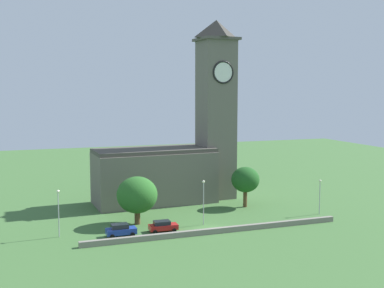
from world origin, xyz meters
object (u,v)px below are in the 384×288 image
(car_blue, at_px, (121,230))
(streetlamp_west_end, at_px, (58,206))
(car_red, at_px, (163,226))
(streetlamp_central, at_px, (320,191))
(tree_riverside_east, at_px, (137,195))
(church, at_px, (178,150))
(streetlamp_west_mid, at_px, (204,195))
(tree_by_tower, at_px, (245,180))

(car_blue, xyz_separation_m, streetlamp_west_end, (-8.40, 2.66, 3.67))
(car_red, distance_m, streetlamp_central, 28.19)
(car_red, height_order, tree_riverside_east, tree_riverside_east)
(streetlamp_west_end, bearing_deg, church, 35.51)
(streetlamp_west_mid, relative_size, streetlamp_central, 1.19)
(church, distance_m, tree_by_tower, 14.18)
(church, bearing_deg, tree_by_tower, -43.47)
(church, xyz_separation_m, tree_riverside_east, (-11.32, -13.86, -5.12))
(streetlamp_west_end, height_order, streetlamp_central, streetlamp_west_end)
(car_red, xyz_separation_m, streetlamp_central, (27.98, 0.99, 3.24))
(streetlamp_central, bearing_deg, tree_by_tower, 137.13)
(streetlamp_west_end, bearing_deg, car_blue, -17.54)
(car_red, bearing_deg, streetlamp_west_mid, 11.15)
(car_red, bearing_deg, tree_by_tower, 28.42)
(church, height_order, car_red, church)
(car_blue, distance_m, streetlamp_central, 34.56)
(tree_by_tower, bearing_deg, streetlamp_central, -42.87)
(car_red, xyz_separation_m, tree_riverside_east, (-2.65, 5.24, 3.83))
(streetlamp_west_end, bearing_deg, tree_riverside_east, 13.39)
(streetlamp_west_end, height_order, streetlamp_west_mid, streetlamp_west_mid)
(church, xyz_separation_m, streetlamp_central, (19.32, -18.12, -5.72))
(streetlamp_west_end, xyz_separation_m, streetlamp_west_mid, (21.83, -0.97, 0.12))
(streetlamp_central, bearing_deg, church, 136.83)
(tree_riverside_east, bearing_deg, church, 50.77)
(streetlamp_central, relative_size, tree_riverside_east, 0.79)
(car_blue, bearing_deg, car_red, 2.75)
(church, bearing_deg, car_red, -114.40)
(tree_riverside_east, bearing_deg, car_red, -63.20)
(tree_by_tower, bearing_deg, tree_riverside_east, -167.42)
(car_red, distance_m, tree_riverside_east, 7.02)
(streetlamp_central, height_order, tree_by_tower, tree_by_tower)
(car_red, xyz_separation_m, streetlamp_west_mid, (7.01, 1.38, 3.89))
(tree_by_tower, bearing_deg, streetlamp_west_end, -167.12)
(tree_by_tower, distance_m, tree_riverside_east, 21.52)
(car_blue, distance_m, car_red, 6.42)
(church, bearing_deg, tree_riverside_east, -129.23)
(streetlamp_central, xyz_separation_m, tree_by_tower, (-9.64, 8.94, 0.90))
(streetlamp_central, distance_m, tree_riverside_east, 30.93)
(car_blue, relative_size, car_red, 1.00)
(car_blue, bearing_deg, streetlamp_west_mid, 7.17)
(streetlamp_west_end, bearing_deg, tree_by_tower, 12.88)
(church, relative_size, tree_riverside_east, 4.53)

